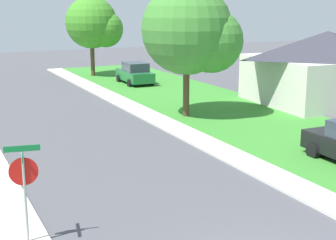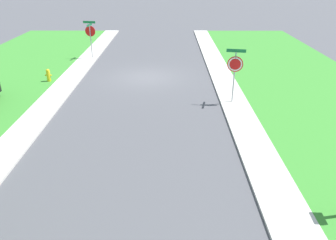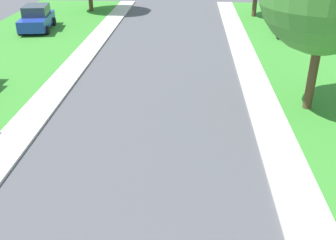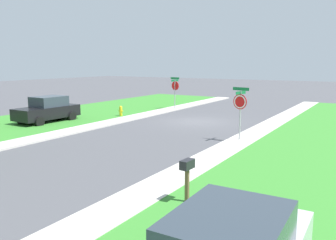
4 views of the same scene
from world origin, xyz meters
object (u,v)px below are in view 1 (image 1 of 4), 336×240
Objects in this scene: tree_corner_large at (193,32)px; tree_across_right at (95,24)px; house_right_setback at (325,66)px; car_green_behind_trees at (135,73)px; stop_sign_far_corner at (24,178)px.

tree_across_right is (0.15, 17.76, -0.25)m from tree_corner_large.
tree_across_right reaches higher than house_right_setback.
tree_corner_large is at bearing -97.28° from car_green_behind_trees.
tree_corner_large is at bearing 45.53° from stop_sign_far_corner.
stop_sign_far_corner is 0.63× the size of car_green_behind_trees.
car_green_behind_trees is 0.46× the size of house_right_setback.
tree_corner_large is 17.76m from tree_across_right.
tree_across_right is (-1.42, 5.44, 3.64)m from car_green_behind_trees.
stop_sign_far_corner is 27.14m from car_green_behind_trees.
stop_sign_far_corner is at bearing -151.20° from house_right_setback.
stop_sign_far_corner is 23.96m from house_right_setback.
car_green_behind_trees is at bearing -75.36° from tree_across_right.
car_green_behind_trees is at bearing 123.33° from house_right_setback.
stop_sign_far_corner is 31.57m from tree_across_right.
tree_corner_large reaches higher than tree_across_right.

